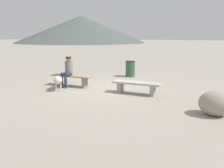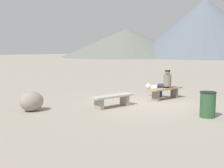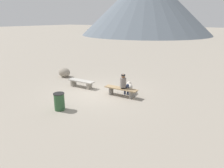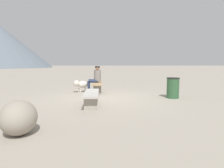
{
  "view_description": "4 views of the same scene",
  "coord_description": "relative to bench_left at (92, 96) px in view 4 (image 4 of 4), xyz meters",
  "views": [
    {
      "loc": [
        -3.93,
        7.55,
        2.1
      ],
      "look_at": [
        -0.82,
        1.1,
        0.47
      ],
      "focal_mm": 34.13,
      "sensor_mm": 36.0,
      "label": 1
    },
    {
      "loc": [
        -7.85,
        -8.09,
        2.14
      ],
      "look_at": [
        -0.68,
        1.33,
        0.71
      ],
      "focal_mm": 46.72,
      "sensor_mm": 36.0,
      "label": 2
    },
    {
      "loc": [
        6.98,
        -8.9,
        4.06
      ],
      "look_at": [
        0.5,
        0.86,
        0.4
      ],
      "focal_mm": 33.61,
      "sensor_mm": 36.0,
      "label": 3
    },
    {
      "loc": [
        -7.81,
        -0.33,
        1.39
      ],
      "look_at": [
        -0.44,
        -0.34,
        0.61
      ],
      "focal_mm": 31.75,
      "sensor_mm": 36.0,
      "label": 4
    }
  ],
  "objects": [
    {
      "name": "trash_bin",
      "position": [
        1.41,
        -3.09,
        0.09
      ],
      "size": [
        0.51,
        0.51,
        0.81
      ],
      "color": "#2D5633",
      "rests_on": "ground"
    },
    {
      "name": "ground",
      "position": [
        1.43,
        -0.33,
        -0.34
      ],
      "size": [
        210.0,
        210.0,
        0.06
      ],
      "primitive_type": "cube",
      "color": "#9E9384"
    },
    {
      "name": "bench_right",
      "position": [
        2.86,
        0.01,
        0.04
      ],
      "size": [
        1.88,
        0.52,
        0.47
      ],
      "rotation": [
        0.0,
        0.0,
        0.05
      ],
      "color": "gray",
      "rests_on": "ground"
    },
    {
      "name": "boulder",
      "position": [
        -2.63,
        1.15,
        0.02
      ],
      "size": [
        0.98,
        0.85,
        0.67
      ],
      "primitive_type": "ellipsoid",
      "rotation": [
        0.0,
        0.0,
        1.78
      ],
      "color": "gray",
      "rests_on": "ground"
    },
    {
      "name": "bench_left",
      "position": [
        0.0,
        0.0,
        0.0
      ],
      "size": [
        1.78,
        0.55,
        0.45
      ],
      "rotation": [
        0.0,
        0.0,
        0.05
      ],
      "color": "gray",
      "rests_on": "ground"
    },
    {
      "name": "seated_person",
      "position": [
        2.98,
        0.11,
        0.42
      ],
      "size": [
        0.36,
        0.64,
        1.25
      ],
      "rotation": [
        0.0,
        0.0,
        0.06
      ],
      "color": "slate",
      "rests_on": "ground"
    },
    {
      "name": "dog",
      "position": [
        2.95,
        0.8,
        0.08
      ],
      "size": [
        0.62,
        0.72,
        0.59
      ],
      "rotation": [
        0.0,
        0.0,
        2.19
      ],
      "color": "beige",
      "rests_on": "ground"
    }
  ]
}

